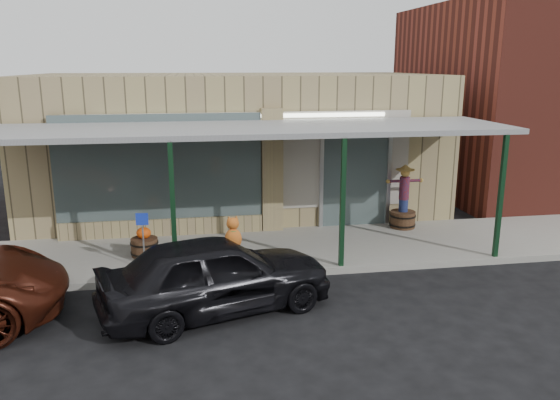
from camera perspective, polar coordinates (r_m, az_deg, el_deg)
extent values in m
plane|color=black|center=(10.05, -0.44, -12.55)|extent=(120.00, 120.00, 0.00)
cube|color=gray|center=(13.32, -2.84, -5.39)|extent=(40.00, 3.20, 0.15)
cube|color=#8B7855|center=(17.31, -4.67, 6.01)|extent=(12.00, 6.00, 4.20)
cube|color=#4C5B5C|center=(14.20, -12.48, 3.15)|extent=(5.20, 0.06, 2.80)
cube|color=#4C5B5C|center=(15.03, 7.83, 2.39)|extent=(1.80, 0.06, 2.80)
cube|color=#8B7855|center=(14.41, -0.83, 2.83)|extent=(0.55, 0.30, 3.40)
cube|color=#8B7855|center=(14.61, -12.15, -2.80)|extent=(5.20, 0.30, 0.50)
cube|color=#A0998E|center=(14.34, -3.65, 3.96)|extent=(9.00, 0.02, 2.60)
cube|color=white|center=(14.15, -3.72, 8.73)|extent=(7.50, 0.03, 0.10)
cube|color=gray|center=(12.64, -3.01, 7.43)|extent=(12.00, 3.00, 0.12)
cube|color=black|center=(11.43, -11.10, -1.19)|extent=(0.10, 0.10, 2.95)
cube|color=black|center=(11.85, 6.55, -0.47)|extent=(0.10, 0.10, 2.95)
cube|color=black|center=(13.33, 22.05, 0.21)|extent=(0.10, 0.10, 2.95)
cylinder|color=#49321D|center=(15.29, 12.69, -1.97)|extent=(0.83, 0.83, 0.45)
cylinder|color=navy|center=(15.19, 12.76, -0.54)|extent=(0.30, 0.30, 0.34)
cylinder|color=maroon|center=(15.08, 12.86, 1.22)|extent=(0.33, 0.33, 0.62)
sphere|color=#B69946|center=(14.99, 12.95, 2.81)|extent=(0.25, 0.25, 0.25)
cone|color=#B69946|center=(14.96, 12.98, 3.36)|extent=(0.41, 0.41, 0.16)
cylinder|color=#49321D|center=(13.14, -13.97, -4.78)|extent=(0.77, 0.77, 0.41)
ellipsoid|color=#E5550E|center=(13.04, -14.06, -3.36)|extent=(0.33, 0.33, 0.27)
cylinder|color=#4C471E|center=(12.99, -14.10, -2.71)|extent=(0.04, 0.04, 0.06)
cylinder|color=gray|center=(12.17, -14.04, -4.83)|extent=(0.04, 0.04, 1.01)
cube|color=#1A35CA|center=(11.98, -14.22, -1.95)|extent=(0.26, 0.05, 0.26)
imported|color=black|center=(10.21, -6.69, -7.73)|extent=(4.61, 2.91, 1.46)
ellipsoid|color=#D05824|center=(10.85, -4.91, -4.08)|extent=(0.34, 0.28, 0.43)
sphere|color=#D05824|center=(10.80, -4.96, -2.48)|extent=(0.25, 0.25, 0.25)
cylinder|color=#19742B|center=(10.80, -4.93, -3.21)|extent=(0.17, 0.17, 0.02)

